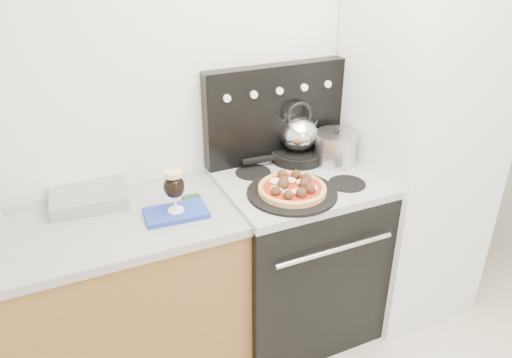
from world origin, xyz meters
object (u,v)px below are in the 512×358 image
fridge (415,150)px  pizza_pan (292,193)px  base_cabinet (82,317)px  stove_body (295,258)px  stock_pot (335,149)px  skillet (298,155)px  oven_mitt (176,213)px  beer_glass (174,191)px  pizza (292,187)px  tea_kettle (299,131)px

fridge → pizza_pan: size_ratio=4.51×
base_cabinet → stove_body: size_ratio=1.65×
stove_body → pizza_pan: 0.51m
stove_body → stock_pot: stock_pot is taller
base_cabinet → stock_pot: bearing=2.4°
stove_body → skillet: bearing=62.9°
oven_mitt → beer_glass: bearing=0.0°
stove_body → beer_glass: size_ratio=4.46×
pizza → stock_pot: bearing=29.8°
oven_mitt → pizza: pizza is taller
stove_body → oven_mitt: oven_mitt is taller
skillet → stock_pot: stock_pot is taller
pizza_pan → fridge: bearing=7.2°
stove_body → oven_mitt: size_ratio=3.25×
pizza_pan → pizza: pizza is taller
oven_mitt → tea_kettle: tea_kettle is taller
pizza → tea_kettle: size_ratio=1.42×
skillet → base_cabinet: bearing=-171.7°
oven_mitt → skillet: (0.74, 0.25, 0.03)m
base_cabinet → beer_glass: 0.76m
stove_body → pizza: (-0.11, -0.13, 0.52)m
pizza → tea_kettle: (0.21, 0.33, 0.13)m
fridge → beer_glass: fridge is taller
skillet → stock_pot: (0.16, -0.12, 0.05)m
base_cabinet → stock_pot: size_ratio=6.75×
tea_kettle → oven_mitt: bearing=-168.0°
fridge → stove_body: bearing=178.0°
beer_glass → tea_kettle: 0.79m
stove_body → beer_glass: (-0.64, -0.05, 0.58)m
oven_mitt → tea_kettle: 0.80m
pizza_pan → base_cabinet: bearing=171.3°
base_cabinet → stove_body: stove_body is taller
skillet → tea_kettle: 0.14m
skillet → stock_pot: bearing=-37.4°
pizza → skillet: size_ratio=1.10×
pizza → stock_pot: size_ratio=1.47×
beer_glass → pizza_pan: beer_glass is taller
stove_body → skillet: size_ratio=3.05×
oven_mitt → pizza: size_ratio=0.86×
base_cabinet → oven_mitt: (0.46, -0.08, 0.48)m
base_cabinet → tea_kettle: bearing=8.3°
fridge → oven_mitt: bearing=-178.8°
skillet → tea_kettle: size_ratio=1.30×
stock_pot → tea_kettle: bearing=142.6°
pizza_pan → stock_pot: size_ratio=1.96×
pizza → stock_pot: (0.36, 0.21, 0.04)m
oven_mitt → pizza: (0.53, -0.07, 0.04)m
tea_kettle → beer_glass: bearing=-168.0°
pizza → pizza_pan: bearing=0.0°
tea_kettle → stock_pot: 0.21m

